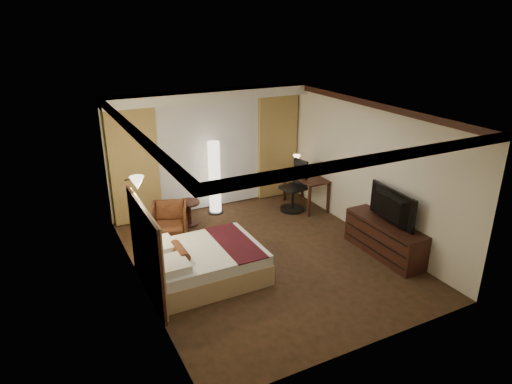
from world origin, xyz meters
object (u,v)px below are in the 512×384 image
bed (205,264)px  dresser (384,238)px  desk (306,191)px  armchair (170,218)px  office_chair (293,186)px  side_table (189,213)px  television (387,205)px  floor_lamp (215,178)px

bed → dresser: bearing=-12.8°
bed → dresser: 3.34m
desk → armchair: bearing=179.2°
armchair → office_chair: size_ratio=0.61×
armchair → desk: (3.23, -0.04, 0.02)m
side_table → office_chair: 2.40m
armchair → side_table: bearing=46.3°
side_table → television: television is taller
desk → office_chair: (-0.38, -0.05, 0.21)m
television → floor_lamp: bearing=36.2°
floor_lamp → armchair: bearing=-154.8°
bed → side_table: bed is taller
armchair → television: (3.25, -2.63, 0.64)m
office_chair → desk: bearing=-2.5°
side_table → television: bearing=-46.0°
floor_lamp → television: size_ratio=1.41×
side_table → floor_lamp: size_ratio=0.32×
side_table → dresser: bearing=-45.7°
side_table → desk: 2.76m
armchair → office_chair: (2.85, -0.09, 0.23)m
armchair → side_table: 0.54m
armchair → side_table: (0.48, 0.23, -0.09)m
television → dresser: bearing=-85.8°
television → armchair: bearing=55.1°
desk → floor_lamp: bearing=162.6°
dresser → desk: bearing=91.1°
armchair → side_table: size_ratio=1.34×
side_table → dresser: (2.79, -2.86, 0.06)m
floor_lamp → desk: (1.99, -0.62, -0.45)m
armchair → desk: 3.23m
bed → office_chair: size_ratio=1.61×
bed → office_chair: bearing=32.5°
side_table → desk: desk is taller
dresser → television: television is taller
television → office_chair: bearing=13.1°
desk → office_chair: size_ratio=1.00×
side_table → television: 4.04m
armchair → office_chair: office_chair is taller
bed → armchair: size_ratio=2.65×
floor_lamp → dresser: 3.84m
desk → bed: bearing=-150.0°
office_chair → television: size_ratio=0.99×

